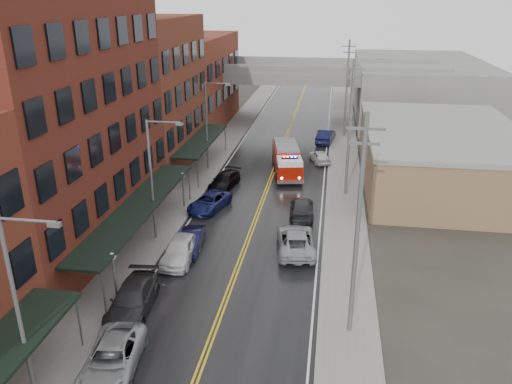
{
  "coord_description": "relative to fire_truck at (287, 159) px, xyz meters",
  "views": [
    {
      "loc": [
        5.66,
        -7.68,
        16.87
      ],
      "look_at": [
        0.27,
        26.98,
        3.0
      ],
      "focal_mm": 35.0,
      "sensor_mm": 36.0,
      "label": 1
    }
  ],
  "objects": [
    {
      "name": "road",
      "position": [
        -1.4,
        -9.94,
        -1.52
      ],
      "size": [
        11.0,
        160.0,
        0.02
      ],
      "primitive_type": "cube",
      "color": "black",
      "rests_on": "ground"
    },
    {
      "name": "sidewalk_left",
      "position": [
        -8.7,
        -9.94,
        -1.46
      ],
      "size": [
        3.0,
        160.0,
        0.15
      ],
      "primitive_type": "cube",
      "color": "slate",
      "rests_on": "ground"
    },
    {
      "name": "sidewalk_right",
      "position": [
        5.9,
        -9.94,
        -1.46
      ],
      "size": [
        3.0,
        160.0,
        0.15
      ],
      "primitive_type": "cube",
      "color": "slate",
      "rests_on": "ground"
    },
    {
      "name": "curb_left",
      "position": [
        -7.05,
        -9.94,
        -1.46
      ],
      "size": [
        0.3,
        160.0,
        0.15
      ],
      "primitive_type": "cube",
      "color": "gray",
      "rests_on": "ground"
    },
    {
      "name": "curb_right",
      "position": [
        4.25,
        -9.94,
        -1.46
      ],
      "size": [
        0.3,
        160.0,
        0.15
      ],
      "primitive_type": "cube",
      "color": "gray",
      "rests_on": "ground"
    },
    {
      "name": "brick_building_b",
      "position": [
        -14.7,
        -16.94,
        7.47
      ],
      "size": [
        9.0,
        20.0,
        18.0
      ],
      "primitive_type": "cube",
      "color": "#5D2618",
      "rests_on": "ground"
    },
    {
      "name": "brick_building_c",
      "position": [
        -14.7,
        0.56,
        5.97
      ],
      "size": [
        9.0,
        15.0,
        15.0
      ],
      "primitive_type": "cube",
      "color": "brown",
      "rests_on": "ground"
    },
    {
      "name": "brick_building_far",
      "position": [
        -14.7,
        18.06,
        4.47
      ],
      "size": [
        9.0,
        20.0,
        12.0
      ],
      "primitive_type": "cube",
      "color": "maroon",
      "rests_on": "ground"
    },
    {
      "name": "tan_building",
      "position": [
        14.6,
        0.06,
        0.97
      ],
      "size": [
        14.0,
        22.0,
        5.0
      ],
      "primitive_type": "cube",
      "color": "#806345",
      "rests_on": "ground"
    },
    {
      "name": "right_far_block",
      "position": [
        16.6,
        30.06,
        2.47
      ],
      "size": [
        18.0,
        30.0,
        8.0
      ],
      "primitive_type": "cube",
      "color": "slate",
      "rests_on": "ground"
    },
    {
      "name": "awning_1",
      "position": [
        -8.89,
        -16.94,
        1.46
      ],
      "size": [
        2.6,
        18.0,
        3.09
      ],
      "color": "black",
      "rests_on": "ground"
    },
    {
      "name": "awning_2",
      "position": [
        -8.89,
        0.56,
        1.45
      ],
      "size": [
        2.6,
        13.0,
        3.09
      ],
      "color": "black",
      "rests_on": "ground"
    },
    {
      "name": "globe_lamp_1",
      "position": [
        -7.8,
        -23.94,
        0.78
      ],
      "size": [
        0.44,
        0.44,
        3.12
      ],
      "color": "#59595B",
      "rests_on": "ground"
    },
    {
      "name": "globe_lamp_2",
      "position": [
        -7.8,
        -9.94,
        0.78
      ],
      "size": [
        0.44,
        0.44,
        3.12
      ],
      "color": "#59595B",
      "rests_on": "ground"
    },
    {
      "name": "street_lamp_0",
      "position": [
        -7.95,
        -31.94,
        3.65
      ],
      "size": [
        2.64,
        0.22,
        9.0
      ],
      "color": "#59595B",
      "rests_on": "ground"
    },
    {
      "name": "street_lamp_1",
      "position": [
        -7.95,
        -15.94,
        3.65
      ],
      "size": [
        2.64,
        0.22,
        9.0
      ],
      "color": "#59595B",
      "rests_on": "ground"
    },
    {
      "name": "street_lamp_2",
      "position": [
        -7.95,
        0.06,
        3.65
      ],
      "size": [
        2.64,
        0.22,
        9.0
      ],
      "color": "#59595B",
      "rests_on": "ground"
    },
    {
      "name": "utility_pole_0",
      "position": [
        5.8,
        -24.94,
        4.77
      ],
      "size": [
        1.8,
        0.24,
        12.0
      ],
      "color": "#59595B",
      "rests_on": "ground"
    },
    {
      "name": "utility_pole_1",
      "position": [
        5.8,
        -4.94,
        4.77
      ],
      "size": [
        1.8,
        0.24,
        12.0
      ],
      "color": "#59595B",
      "rests_on": "ground"
    },
    {
      "name": "utility_pole_2",
      "position": [
        5.8,
        15.06,
        4.77
      ],
      "size": [
        1.8,
        0.24,
        12.0
      ],
      "color": "#59595B",
      "rests_on": "ground"
    },
    {
      "name": "overpass",
      "position": [
        -1.4,
        22.06,
        4.45
      ],
      "size": [
        40.0,
        10.0,
        7.5
      ],
      "color": "slate",
      "rests_on": "ground"
    },
    {
      "name": "fire_truck",
      "position": [
        0.0,
        0.0,
        0.0
      ],
      "size": [
        4.21,
        8.07,
        2.83
      ],
      "rotation": [
        0.0,
        0.0,
        0.19
      ],
      "color": "maroon",
      "rests_on": "ground"
    },
    {
      "name": "parked_car_left_2",
      "position": [
        -5.48,
        -29.74,
        -0.8
      ],
      "size": [
        3.09,
        5.51,
        1.46
      ],
      "primitive_type": "imported",
      "rotation": [
        0.0,
        0.0,
        0.13
      ],
      "color": "gray",
      "rests_on": "ground"
    },
    {
      "name": "parked_car_left_3",
      "position": [
        -6.4,
        -24.89,
        -0.76
      ],
      "size": [
        2.61,
        5.5,
        1.55
      ],
      "primitive_type": "imported",
      "rotation": [
        0.0,
        0.0,
        0.08
      ],
      "color": "black",
      "rests_on": "ground"
    },
    {
      "name": "parked_car_left_4",
      "position": [
        -5.42,
        -18.74,
        -0.71
      ],
      "size": [
        1.98,
        4.86,
        1.65
      ],
      "primitive_type": "imported",
      "rotation": [
        0.0,
        0.0,
        -0.01
      ],
      "color": "silver",
      "rests_on": "ground"
    },
    {
      "name": "parked_car_left_5",
      "position": [
        -5.16,
        -17.14,
        -0.86
      ],
      "size": [
        1.67,
        4.17,
        1.35
      ],
      "primitive_type": "imported",
      "rotation": [
        0.0,
        0.0,
        0.06
      ],
      "color": "black",
      "rests_on": "ground"
    },
    {
      "name": "parked_car_left_6",
      "position": [
        -5.58,
        -9.98,
        -0.87
      ],
      "size": [
        3.42,
        5.22,
        1.34
      ],
      "primitive_type": "imported",
      "rotation": [
        0.0,
        0.0,
        -0.27
      ],
      "color": "#151A52",
      "rests_on": "ground"
    },
    {
      "name": "parked_car_left_7",
      "position": [
        -5.41,
        -4.73,
        -0.85
      ],
      "size": [
        2.71,
        4.96,
        1.36
      ],
      "primitive_type": "imported",
      "rotation": [
        0.0,
        0.0,
        -0.18
      ],
      "color": "black",
      "rests_on": "ground"
    },
    {
      "name": "parked_car_right_0",
      "position": [
        2.2,
        -16.14,
        -0.76
      ],
      "size": [
        3.33,
        5.88,
        1.55
      ],
      "primitive_type": "imported",
      "rotation": [
        0.0,
        0.0,
        3.28
      ],
      "color": "#93959A",
      "rests_on": "ground"
    },
    {
      "name": "parked_car_right_1",
      "position": [
        2.2,
        -10.14,
        -0.84
      ],
      "size": [
        2.25,
        4.89,
        1.39
      ],
      "primitive_type": "imported",
      "rotation": [
        0.0,
        0.0,
        3.21
      ],
      "color": "#252528",
      "rests_on": "ground"
    },
    {
      "name": "parked_car_right_2",
      "position": [
        3.14,
        4.2,
        -0.86
      ],
      "size": [
        2.71,
        4.22,
        1.34
      ],
      "primitive_type": "imported",
      "rotation": [
        0.0,
        0.0,
        3.45
      ],
      "color": "silver",
      "rests_on": "ground"
    },
    {
      "name": "parked_car_right_3",
      "position": [
        3.6,
        12.26,
        -0.7
      ],
      "size": [
        2.42,
        5.23,
        1.66
      ],
      "primitive_type": "imported",
      "rotation": [
        0.0,
        0.0,
        3.01
      ],
      "color": "black",
      "rests_on": "ground"
    }
  ]
}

